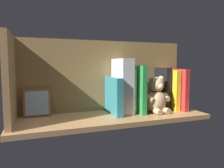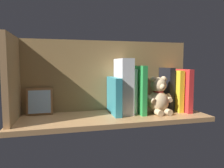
# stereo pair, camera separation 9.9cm
# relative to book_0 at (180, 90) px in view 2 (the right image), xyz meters

# --- Properties ---
(ground_plane) EXTENTS (0.93, 0.30, 0.02)m
(ground_plane) POSITION_rel_book_0_xyz_m (0.39, 0.02, -0.12)
(ground_plane) COLOR #A87A4C
(shelf_back_panel) EXTENTS (0.93, 0.02, 0.37)m
(shelf_back_panel) POSITION_rel_book_0_xyz_m (0.39, -0.11, 0.08)
(shelf_back_panel) COLOR olive
(shelf_back_panel) RESTS_ON ground_plane
(shelf_side_divider) EXTENTS (0.02, 0.24, 0.37)m
(shelf_side_divider) POSITION_rel_book_0_xyz_m (0.83, 0.02, 0.08)
(shelf_side_divider) COLOR #A87A4C
(shelf_side_divider) RESTS_ON ground_plane
(book_0) EXTENTS (0.03, 0.19, 0.22)m
(book_0) POSITION_rel_book_0_xyz_m (0.00, 0.00, 0.00)
(book_0) COLOR red
(book_0) RESTS_ON ground_plane
(book_1) EXTENTS (0.03, 0.16, 0.21)m
(book_1) POSITION_rel_book_0_xyz_m (0.03, -0.01, -0.00)
(book_1) COLOR yellow
(book_1) RESTS_ON ground_plane
(book_2) EXTENTS (0.03, 0.13, 0.23)m
(book_2) POSITION_rel_book_0_xyz_m (0.07, -0.03, 0.00)
(book_2) COLOR black
(book_2) RESTS_ON ground_plane
(teddy_bear) EXTENTS (0.15, 0.13, 0.19)m
(teddy_bear) POSITION_rel_book_0_xyz_m (0.15, 0.04, -0.03)
(teddy_bear) COLOR #D1B284
(teddy_bear) RESTS_ON ground_plane
(book_3) EXTENTS (0.02, 0.18, 0.24)m
(book_3) POSITION_rel_book_0_xyz_m (0.24, -0.00, 0.01)
(book_3) COLOR green
(book_3) RESTS_ON ground_plane
(book_4) EXTENTS (0.02, 0.13, 0.22)m
(book_4) POSITION_rel_book_0_xyz_m (0.27, -0.03, 0.00)
(book_4) COLOR silver
(book_4) RESTS_ON ground_plane
(dictionary_thick_white) EXTENTS (0.06, 0.16, 0.28)m
(dictionary_thick_white) POSITION_rel_book_0_xyz_m (0.32, -0.01, 0.03)
(dictionary_thick_white) COLOR silver
(dictionary_thick_white) RESTS_ON ground_plane
(book_5) EXTENTS (0.03, 0.19, 0.18)m
(book_5) POSITION_rel_book_0_xyz_m (0.37, -0.00, -0.02)
(book_5) COLOR teal
(book_5) RESTS_ON ground_plane
(picture_frame_leaning) EXTENTS (0.12, 0.04, 0.13)m
(picture_frame_leaning) POSITION_rel_book_0_xyz_m (0.73, -0.07, -0.05)
(picture_frame_leaning) COLOR brown
(picture_frame_leaning) RESTS_ON ground_plane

